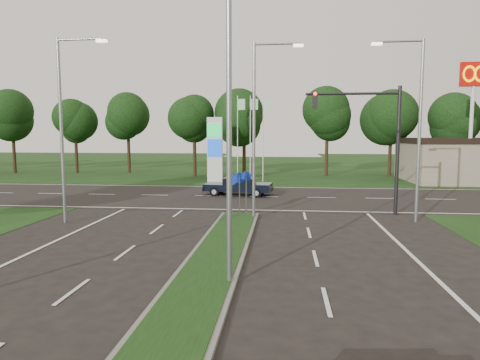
# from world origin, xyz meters

# --- Properties ---
(verge_far) EXTENTS (160.00, 50.00, 0.02)m
(verge_far) POSITION_xyz_m (0.00, 55.00, 0.00)
(verge_far) COLOR black
(verge_far) RESTS_ON ground
(cross_road) EXTENTS (160.00, 12.00, 0.02)m
(cross_road) POSITION_xyz_m (0.00, 24.00, 0.00)
(cross_road) COLOR black
(cross_road) RESTS_ON ground
(median_kerb) EXTENTS (2.00, 26.00, 0.12)m
(median_kerb) POSITION_xyz_m (0.00, 4.00, 0.06)
(median_kerb) COLOR slate
(median_kerb) RESTS_ON ground
(streetlight_median_near) EXTENTS (2.53, 0.22, 9.00)m
(streetlight_median_near) POSITION_xyz_m (1.00, 6.00, 5.08)
(streetlight_median_near) COLOR gray
(streetlight_median_near) RESTS_ON ground
(streetlight_median_far) EXTENTS (2.53, 0.22, 9.00)m
(streetlight_median_far) POSITION_xyz_m (1.00, 16.00, 5.08)
(streetlight_median_far) COLOR gray
(streetlight_median_far) RESTS_ON ground
(streetlight_left_far) EXTENTS (2.53, 0.22, 9.00)m
(streetlight_left_far) POSITION_xyz_m (-8.30, 14.00, 5.08)
(streetlight_left_far) COLOR gray
(streetlight_left_far) RESTS_ON ground
(streetlight_right_far) EXTENTS (2.53, 0.22, 9.00)m
(streetlight_right_far) POSITION_xyz_m (8.80, 16.00, 5.08)
(streetlight_right_far) COLOR gray
(streetlight_right_far) RESTS_ON ground
(traffic_signal) EXTENTS (5.10, 0.42, 7.00)m
(traffic_signal) POSITION_xyz_m (7.19, 18.00, 4.65)
(traffic_signal) COLOR black
(traffic_signal) RESTS_ON ground
(median_signs) EXTENTS (1.16, 1.76, 2.38)m
(median_signs) POSITION_xyz_m (0.00, 16.40, 1.71)
(median_signs) COLOR gray
(median_signs) RESTS_ON ground
(gas_pylon) EXTENTS (5.80, 1.26, 8.00)m
(gas_pylon) POSITION_xyz_m (-3.79, 33.05, 3.20)
(gas_pylon) COLOR silver
(gas_pylon) RESTS_ON ground
(mcdonalds_sign) EXTENTS (2.20, 0.47, 10.40)m
(mcdonalds_sign) POSITION_xyz_m (18.00, 31.97, 7.99)
(mcdonalds_sign) COLOR silver
(mcdonalds_sign) RESTS_ON ground
(treeline_far) EXTENTS (6.00, 6.00, 9.90)m
(treeline_far) POSITION_xyz_m (0.10, 39.93, 6.83)
(treeline_far) COLOR black
(treeline_far) RESTS_ON ground
(navy_sedan) EXTENTS (4.98, 2.51, 1.32)m
(navy_sedan) POSITION_xyz_m (-0.92, 24.60, 0.71)
(navy_sedan) COLOR black
(navy_sedan) RESTS_ON ground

